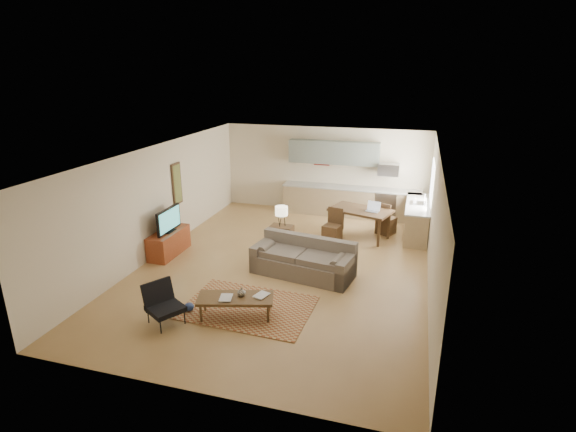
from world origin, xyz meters
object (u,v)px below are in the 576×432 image
(coffee_table, at_px, (236,307))
(dining_table, at_px, (360,223))
(armchair, at_px, (165,305))
(console_table, at_px, (282,238))
(sofa, at_px, (303,258))
(tv_credenza, at_px, (169,243))

(coffee_table, distance_m, dining_table, 5.08)
(coffee_table, xyz_separation_m, armchair, (-1.14, -0.56, 0.17))
(armchair, relative_size, console_table, 1.15)
(sofa, relative_size, tv_credenza, 1.80)
(coffee_table, distance_m, tv_credenza, 3.60)
(sofa, bearing_deg, armchair, -115.61)
(coffee_table, height_order, tv_credenza, tv_credenza)
(tv_credenza, bearing_deg, coffee_table, -40.05)
(armchair, height_order, console_table, armchair)
(dining_table, bearing_deg, armchair, -99.97)
(coffee_table, height_order, console_table, console_table)
(coffee_table, height_order, armchair, armchair)
(console_table, distance_m, dining_table, 2.32)
(armchair, distance_m, console_table, 4.02)
(console_table, bearing_deg, tv_credenza, -156.03)
(sofa, relative_size, armchair, 3.09)
(armchair, height_order, tv_credenza, armchair)
(tv_credenza, relative_size, dining_table, 0.82)
(dining_table, bearing_deg, sofa, -91.11)
(console_table, bearing_deg, coffee_table, -85.14)
(armchair, xyz_separation_m, console_table, (1.02, 3.89, -0.05))
(coffee_table, bearing_deg, dining_table, 55.20)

